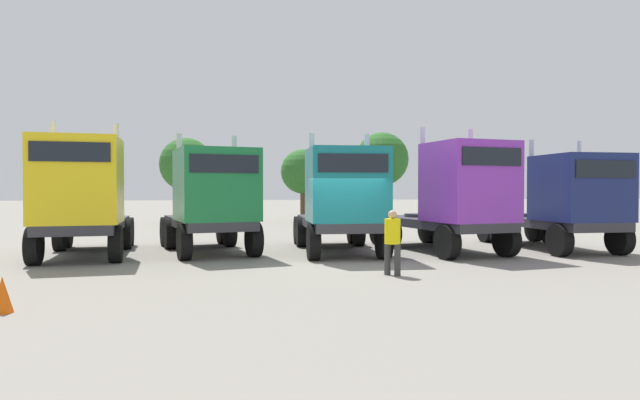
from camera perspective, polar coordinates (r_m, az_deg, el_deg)
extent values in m
plane|color=gray|center=(15.94, 2.70, -6.70)|extent=(200.00, 200.00, 0.00)
cube|color=#333338|center=(19.63, -23.19, -2.39)|extent=(2.85, 6.24, 0.30)
cube|color=yellow|center=(17.84, -24.02, 1.91)|extent=(2.66, 2.73, 2.59)
cube|color=black|center=(16.62, -24.71, 4.62)|extent=(2.09, 0.27, 0.55)
cylinder|color=silver|center=(19.11, -20.57, 2.77)|extent=(0.20, 0.20, 3.19)
cylinder|color=silver|center=(19.38, -26.18, 2.70)|extent=(0.20, 0.20, 3.19)
cylinder|color=#333338|center=(20.93, -22.69, -1.60)|extent=(1.21, 1.21, 0.12)
cylinder|color=black|center=(17.24, -20.63, -4.34)|extent=(0.47, 1.13, 1.10)
cylinder|color=black|center=(17.58, -27.80, -4.29)|extent=(0.47, 1.13, 1.10)
cylinder|color=black|center=(20.94, -19.66, -3.39)|extent=(0.47, 1.13, 1.10)
cylinder|color=black|center=(21.23, -25.60, -3.37)|extent=(0.47, 1.13, 1.10)
cylinder|color=black|center=(22.04, -19.43, -3.17)|extent=(0.47, 1.13, 1.10)
cylinder|color=black|center=(22.31, -25.09, -3.16)|extent=(0.47, 1.13, 1.10)
cube|color=#333338|center=(19.45, -11.79, -2.31)|extent=(3.50, 6.03, 0.30)
cube|color=#197238|center=(17.88, -10.85, 1.57)|extent=(2.94, 3.03, 2.30)
cube|color=black|center=(16.64, -9.94, 3.77)|extent=(2.05, 0.54, 0.55)
cylinder|color=silver|center=(19.47, -8.98, 2.42)|extent=(0.22, 0.22, 2.90)
cylinder|color=silver|center=(19.11, -14.52, 2.42)|extent=(0.22, 0.22, 2.90)
cylinder|color=#333338|center=(20.66, -12.45, -1.53)|extent=(1.33, 1.33, 0.12)
cylinder|color=black|center=(17.66, -6.94, -4.13)|extent=(0.61, 1.17, 1.12)
cylinder|color=black|center=(17.20, -14.03, -4.29)|extent=(0.61, 1.17, 1.12)
cylinder|color=black|center=(20.91, -9.47, -3.32)|extent=(0.61, 1.17, 1.12)
cylinder|color=black|center=(20.52, -15.47, -3.43)|extent=(0.61, 1.17, 1.12)
cylinder|color=black|center=(21.98, -10.13, -3.11)|extent=(0.61, 1.17, 1.12)
cylinder|color=black|center=(21.61, -15.84, -3.21)|extent=(0.61, 1.17, 1.12)
cube|color=#333338|center=(19.18, 1.74, -2.38)|extent=(2.36, 6.32, 0.30)
cube|color=#14727A|center=(17.20, 2.78, 1.58)|extent=(2.46, 2.39, 2.32)
cube|color=black|center=(16.06, 3.53, 3.89)|extent=(2.10, 0.10, 0.55)
cylinder|color=silver|center=(18.68, 4.94, 2.46)|extent=(0.18, 0.18, 2.92)
cylinder|color=silver|center=(18.37, -0.87, 2.49)|extent=(0.18, 0.18, 2.92)
cylinder|color=#333338|center=(20.53, 1.13, -1.57)|extent=(1.13, 1.13, 0.12)
cylinder|color=black|center=(17.06, 6.70, -4.34)|extent=(0.38, 1.11, 1.10)
cylinder|color=black|center=(16.66, -0.68, -4.46)|extent=(0.38, 1.11, 1.10)
cylinder|color=black|center=(20.91, 4.05, -3.34)|extent=(0.38, 1.11, 1.10)
cylinder|color=black|center=(20.59, -1.97, -3.40)|extent=(0.38, 1.11, 1.10)
cylinder|color=black|center=(21.99, 3.48, -3.12)|extent=(0.38, 1.11, 1.10)
cylinder|color=black|center=(21.68, -2.25, -3.18)|extent=(0.38, 1.11, 1.10)
cube|color=#333338|center=(19.76, 12.24, -2.36)|extent=(3.25, 6.39, 0.30)
cube|color=purple|center=(18.15, 15.35, 1.83)|extent=(2.78, 2.72, 2.55)
cube|color=black|center=(17.22, 17.61, 4.37)|extent=(2.07, 0.41, 0.55)
cylinder|color=silver|center=(19.78, 15.47, 2.64)|extent=(0.21, 0.21, 3.15)
cylinder|color=silver|center=(18.76, 10.68, 2.74)|extent=(0.21, 0.21, 3.15)
cylinder|color=#333338|center=(20.91, 10.32, -1.59)|extent=(1.28, 1.28, 0.12)
cylinder|color=black|center=(18.50, 18.96, -4.00)|extent=(0.54, 1.13, 1.08)
cylinder|color=black|center=(17.23, 13.18, -4.34)|extent=(0.54, 1.13, 1.08)
cylinder|color=black|center=(21.60, 12.72, -3.24)|extent=(0.54, 1.13, 1.08)
cylinder|color=black|center=(20.52, 7.49, -3.45)|extent=(0.54, 1.13, 1.08)
cylinder|color=black|center=(22.54, 11.24, -3.06)|extent=(0.54, 1.13, 1.08)
cylinder|color=black|center=(21.51, 6.17, -3.24)|extent=(0.54, 1.13, 1.08)
cube|color=#333338|center=(21.72, 22.72, -2.17)|extent=(2.38, 6.15, 0.30)
cube|color=navy|center=(20.19, 25.59, 1.15)|extent=(2.47, 2.51, 2.22)
cube|color=black|center=(19.21, 27.79, 2.89)|extent=(2.10, 0.10, 0.55)
cylinder|color=silver|center=(21.86, 25.48, 1.92)|extent=(0.19, 0.19, 2.82)
cylinder|color=silver|center=(20.80, 21.24, 2.00)|extent=(0.19, 0.19, 2.82)
cylinder|color=#333338|center=(22.84, 20.88, -1.47)|extent=(1.13, 1.13, 0.12)
cylinder|color=black|center=(20.51, 28.90, -3.61)|extent=(0.38, 1.07, 1.06)
cylinder|color=black|center=(19.19, 23.81, -3.88)|extent=(0.38, 1.07, 1.06)
cylinder|color=black|center=(23.56, 23.02, -2.97)|extent=(0.38, 1.07, 1.06)
cylinder|color=black|center=(22.42, 18.32, -3.14)|extent=(0.38, 1.07, 1.06)
cylinder|color=black|center=(24.48, 21.60, -2.81)|extent=(0.38, 1.07, 1.06)
cylinder|color=black|center=(23.38, 17.02, -2.96)|extent=(0.38, 1.07, 1.06)
cylinder|color=#343434|center=(13.95, 7.08, -6.18)|extent=(0.23, 0.23, 0.80)
cylinder|color=#343434|center=(13.82, 8.12, -6.25)|extent=(0.23, 0.23, 0.80)
cylinder|color=yellow|center=(13.81, 7.61, -3.27)|extent=(0.57, 0.57, 0.63)
sphere|color=tan|center=(13.79, 7.61, -1.52)|extent=(0.22, 0.22, 0.22)
cone|color=#F2590C|center=(11.14, -30.34, -8.56)|extent=(0.36, 0.36, 0.65)
cylinder|color=#4C3823|center=(35.86, -13.84, -0.46)|extent=(0.36, 0.36, 2.44)
sphere|color=#286023|center=(35.88, -13.86, 3.65)|extent=(3.38, 3.38, 3.38)
cylinder|color=#4C3823|center=(35.88, -1.79, -0.62)|extent=(0.36, 0.36, 2.20)
sphere|color=#286023|center=(35.89, -1.79, 3.01)|extent=(2.93, 2.93, 2.93)
cylinder|color=#4C3823|center=(39.83, 6.49, 0.02)|extent=(0.36, 0.36, 2.85)
sphere|color=#286023|center=(39.89, 6.50, 4.30)|extent=(3.87, 3.87, 3.87)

